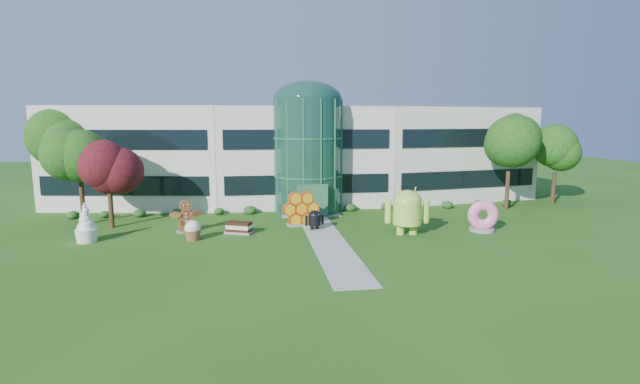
{
  "coord_description": "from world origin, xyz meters",
  "views": [
    {
      "loc": [
        -4.91,
        -28.66,
        7.99
      ],
      "look_at": [
        0.2,
        6.0,
        2.6
      ],
      "focal_mm": 26.0,
      "sensor_mm": 36.0,
      "label": 1
    }
  ],
  "objects": [
    {
      "name": "trees_backdrop",
      "position": [
        0.0,
        13.0,
        4.2
      ],
      "size": [
        52.0,
        8.0,
        8.4
      ],
      "primitive_type": null,
      "color": "#1A3F0F",
      "rests_on": "ground"
    },
    {
      "name": "cupcake",
      "position": [
        -8.98,
        2.77,
        0.69
      ],
      "size": [
        1.41,
        1.41,
        1.38
      ],
      "primitive_type": null,
      "rotation": [
        0.0,
        0.0,
        -0.27
      ],
      "color": "white",
      "rests_on": "ground"
    },
    {
      "name": "android_black",
      "position": [
        -0.43,
        4.54,
        0.86
      ],
      "size": [
        1.67,
        1.27,
        1.72
      ],
      "primitive_type": null,
      "rotation": [
        0.0,
        0.0,
        0.18
      ],
      "color": "black",
      "rests_on": "ground"
    },
    {
      "name": "android_green",
      "position": [
        5.87,
        2.21,
        1.88
      ],
      "size": [
        3.5,
        2.51,
        3.75
      ],
      "primitive_type": null,
      "rotation": [
        0.0,
        0.0,
        -0.09
      ],
      "color": "#A5D845",
      "rests_on": "ground"
    },
    {
      "name": "walkway",
      "position": [
        0.0,
        2.0,
        0.02
      ],
      "size": [
        2.4,
        20.0,
        0.04
      ],
      "primitive_type": "cube",
      "color": "#9E9E93",
      "rests_on": "ground"
    },
    {
      "name": "building",
      "position": [
        0.0,
        18.0,
        4.65
      ],
      "size": [
        46.0,
        15.0,
        9.3
      ],
      "primitive_type": null,
      "color": "beige",
      "rests_on": "ground"
    },
    {
      "name": "atrium",
      "position": [
        0.0,
        12.0,
        4.9
      ],
      "size": [
        6.0,
        6.0,
        9.8
      ],
      "primitive_type": "cylinder",
      "color": "#194738",
      "rests_on": "ground"
    },
    {
      "name": "donut",
      "position": [
        11.67,
        2.38,
        1.17
      ],
      "size": [
        2.43,
        1.56,
        2.34
      ],
      "primitive_type": null,
      "rotation": [
        0.0,
        0.0,
        -0.23
      ],
      "color": "pink",
      "rests_on": "ground"
    },
    {
      "name": "ice_cream_sandwich",
      "position": [
        -5.94,
        4.19,
        0.43
      ],
      "size": [
        2.13,
        1.62,
        0.85
      ],
      "primitive_type": null,
      "rotation": [
        0.0,
        0.0,
        -0.4
      ],
      "color": "black",
      "rests_on": "ground"
    },
    {
      "name": "ground",
      "position": [
        0.0,
        0.0,
        0.0
      ],
      "size": [
        140.0,
        140.0,
        0.0
      ],
      "primitive_type": "plane",
      "color": "#215114",
      "rests_on": "ground"
    },
    {
      "name": "honeycomb",
      "position": [
        -1.26,
        6.12,
        1.21
      ],
      "size": [
        3.23,
        1.69,
        2.41
      ],
      "primitive_type": null,
      "rotation": [
        0.0,
        0.0,
        0.2
      ],
      "color": "#EFAA17",
      "rests_on": "ground"
    },
    {
      "name": "froyo",
      "position": [
        -15.92,
        3.32,
        1.32
      ],
      "size": [
        1.83,
        1.83,
        2.65
      ],
      "primitive_type": null,
      "rotation": [
        0.0,
        0.0,
        0.21
      ],
      "color": "white",
      "rests_on": "ground"
    },
    {
      "name": "gingerbread",
      "position": [
        -9.72,
        5.14,
        1.2
      ],
      "size": [
        2.77,
        1.8,
        2.39
      ],
      "primitive_type": null,
      "rotation": [
        0.0,
        0.0,
        0.34
      ],
      "color": "brown",
      "rests_on": "ground"
    },
    {
      "name": "tree_red",
      "position": [
        -15.5,
        7.5,
        3.0
      ],
      "size": [
        4.0,
        4.0,
        6.0
      ],
      "primitive_type": null,
      "color": "#3F0C14",
      "rests_on": "ground"
    }
  ]
}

